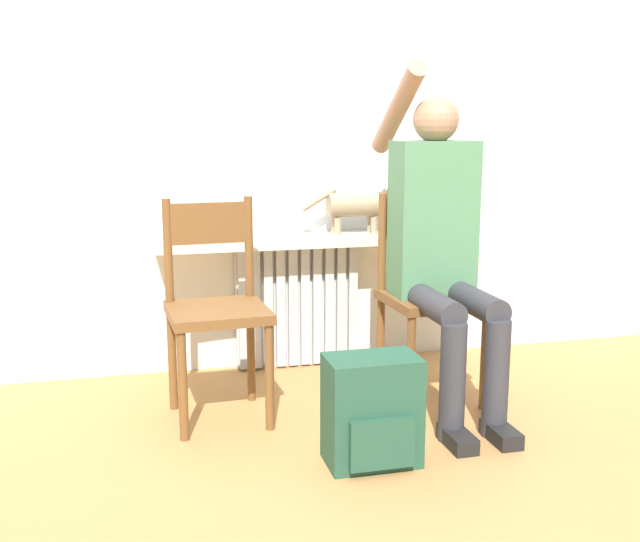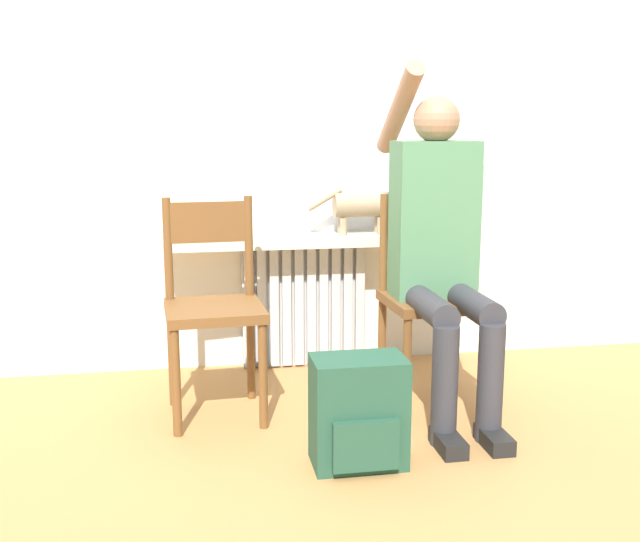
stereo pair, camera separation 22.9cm
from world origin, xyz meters
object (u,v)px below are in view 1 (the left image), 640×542
Objects in this scene: chair_right at (429,293)px; person at (441,239)px; chair_left at (216,305)px; cat at (359,205)px; backpack at (372,412)px.

person is (0.00, -0.11, 0.25)m from chair_right.
chair_left is 0.96m from cat.
person is 0.84m from backpack.
chair_right is (0.92, 0.00, 0.00)m from chair_left.
chair_right is at bearing 52.71° from backpack.
backpack is (-0.27, -1.07, -0.62)m from cat.
backpack is (-0.44, -0.58, -0.28)m from chair_right.
cat is (0.75, 0.49, 0.34)m from chair_left.
cat reaches higher than chair_left.
person is at bearing -91.10° from chair_right.
person is 3.06× the size of cat.
chair_left is 2.28× the size of backpack.
backpack is (-0.45, -0.47, -0.53)m from person.
chair_left is 0.62× the size of person.
chair_right is 0.62× the size of person.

